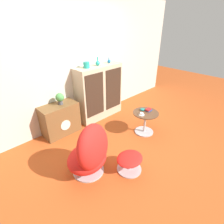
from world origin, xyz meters
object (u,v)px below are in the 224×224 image
potted_plant (60,98)px  teacup (142,114)px  coffee_table (145,121)px  bowl (143,109)px  sideboard (99,92)px  ottoman (130,160)px  vase_leftmost (86,65)px  book_stack (149,110)px  vase_inner_left (98,63)px  vase_inner_right (109,61)px  egg_chair (90,153)px  tv_console (60,119)px

potted_plant → teacup: bearing=-49.0°
coffee_table → teacup: (-0.14, 0.00, 0.21)m
teacup → bowl: teacup is taller
sideboard → ottoman: 1.92m
vase_leftmost → book_stack: vase_leftmost is taller
coffee_table → bowl: bowl is taller
ottoman → vase_inner_left: bearing=63.9°
sideboard → bowl: size_ratio=11.75×
bowl → vase_inner_right: bearing=85.0°
vase_inner_left → egg_chair: bearing=-134.8°
tv_console → coffee_table: size_ratio=1.41×
sideboard → book_stack: sideboard is taller
vase_leftmost → book_stack: 1.58m
coffee_table → book_stack: size_ratio=3.77×
coffee_table → bowl: 0.24m
tv_console → potted_plant: (0.06, 0.00, 0.46)m
ottoman → book_stack: book_stack is taller
ottoman → book_stack: size_ratio=3.18×
sideboard → coffee_table: sideboard is taller
sideboard → potted_plant: sideboard is taller
vase_leftmost → bowl: (0.54, -1.10, -0.82)m
egg_chair → coffee_table: 1.50m
vase_inner_left → teacup: bearing=-87.0°
egg_chair → bowl: (1.53, 0.20, 0.09)m
ottoman → vase_inner_left: vase_inner_left is taller
ottoman → coffee_table: coffee_table is taller
vase_inner_left → vase_leftmost: bearing=180.0°
vase_inner_right → potted_plant: 1.42m
book_stack → bowl: 0.12m
vase_inner_right → teacup: 1.48m
egg_chair → potted_plant: (0.30, 1.30, 0.38)m
ottoman → potted_plant: 1.79m
tv_console → book_stack: bearing=-41.5°
teacup → ottoman: bearing=-152.2°
sideboard → vase_inner_left: size_ratio=6.68×
teacup → bowl: (0.18, 0.11, -0.00)m
potted_plant → book_stack: 1.80m
vase_inner_right → potted_plant: bearing=179.9°
coffee_table → potted_plant: potted_plant is taller
teacup → tv_console: bearing=132.7°
tv_console → teacup: 1.66m
tv_console → ottoman: size_ratio=1.67×
potted_plant → book_stack: bearing=-42.8°
potted_plant → bowl: bearing=-41.8°
book_stack → egg_chair: bearing=-176.6°
egg_chair → teacup: 1.36m
teacup → egg_chair: bearing=-176.4°
ottoman → vase_inner_left: 2.18m
sideboard → tv_console: 1.10m
bowl → teacup: bearing=-148.0°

